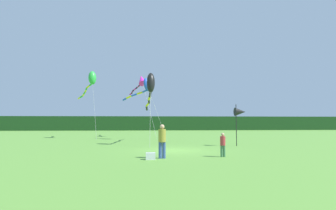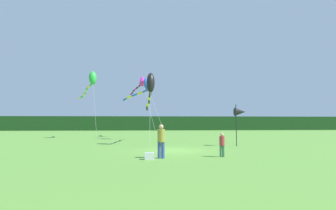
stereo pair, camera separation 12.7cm
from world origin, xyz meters
name	(u,v)px [view 1 (the left image)]	position (x,y,z in m)	size (l,w,h in m)	color
ground_plane	(175,150)	(0.00, 0.00, 0.00)	(120.00, 120.00, 0.00)	#5B9338
distant_treeline	(155,123)	(0.00, 45.00, 1.68)	(108.00, 3.71, 3.37)	#193D19
person_adult	(162,139)	(-1.14, -3.81, 1.02)	(0.40, 0.40, 1.83)	#334C8C
person_child	(223,143)	(2.31, -3.51, 0.75)	(0.30, 0.30, 1.34)	#3F724C
cooler_box	(151,156)	(-1.77, -4.21, 0.18)	(0.50, 0.34, 0.35)	silver
banner_flag_pole	(240,112)	(5.70, 2.74, 2.77)	(0.90, 0.70, 3.42)	black
kite_magenta	(141,81)	(-2.76, 16.25, 7.49)	(3.81, 9.41, 8.49)	#B2B2B2
kite_blue	(145,86)	(-2.22, 10.91, 5.97)	(5.06, 3.88, 7.01)	#B2B2B2
kite_green	(91,80)	(-8.75, 13.78, 7.13)	(3.76, 5.96, 8.22)	#B2B2B2
kite_black	(150,87)	(-1.68, 4.64, 5.06)	(0.84, 8.14, 6.29)	#B2B2B2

